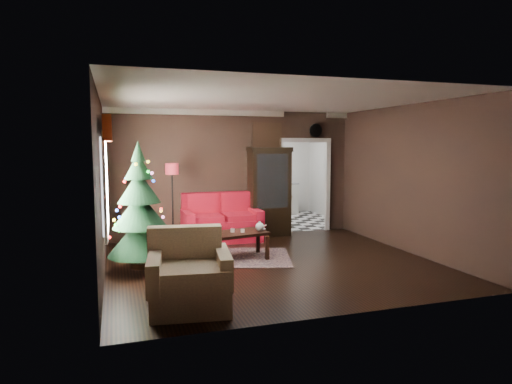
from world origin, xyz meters
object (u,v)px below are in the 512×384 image
object	(u,v)px
coffee_table	(237,245)
wall_clock	(315,130)
floor_lamp	(173,205)
teapot	(260,226)
curio_cabinet	(269,194)
christmas_tree	(140,207)
kitchen_table	(275,209)
armchair	(190,272)
loveseat	(222,218)

from	to	relation	value
coffee_table	wall_clock	world-z (taller)	wall_clock
floor_lamp	teapot	xyz separation A→B (m)	(1.39, -1.42, -0.26)
curio_cabinet	christmas_tree	world-z (taller)	christmas_tree
coffee_table	kitchen_table	bearing A→B (deg)	59.50
curio_cabinet	armchair	world-z (taller)	curio_cabinet
christmas_tree	kitchen_table	size ratio (longest dim) A/B	2.64
christmas_tree	coffee_table	world-z (taller)	christmas_tree
curio_cabinet	christmas_tree	size ratio (longest dim) A/B	0.96
floor_lamp	kitchen_table	size ratio (longest dim) A/B	2.25
coffee_table	teapot	bearing A→B (deg)	-4.75
curio_cabinet	kitchen_table	world-z (taller)	curio_cabinet
teapot	kitchen_table	xyz separation A→B (m)	(1.47, 3.24, -0.19)
loveseat	teapot	bearing A→B (deg)	-78.21
armchair	curio_cabinet	bearing A→B (deg)	66.12
loveseat	coffee_table	distance (m)	1.58
floor_lamp	wall_clock	bearing A→B (deg)	9.52
loveseat	wall_clock	xyz separation A→B (m)	(2.35, 0.40, 1.88)
christmas_tree	wall_clock	world-z (taller)	wall_clock
armchair	floor_lamp	bearing A→B (deg)	93.82
floor_lamp	teapot	distance (m)	2.00
wall_clock	kitchen_table	distance (m)	2.43
coffee_table	floor_lamp	bearing A→B (deg)	125.03
floor_lamp	kitchen_table	bearing A→B (deg)	32.53
armchair	kitchen_table	xyz separation A→B (m)	(3.10, 5.41, -0.09)
christmas_tree	coffee_table	distance (m)	1.91
loveseat	christmas_tree	distance (m)	2.65
christmas_tree	armchair	distance (m)	2.03
loveseat	kitchen_table	xyz separation A→B (m)	(1.80, 1.65, -0.12)
wall_clock	kitchen_table	xyz separation A→B (m)	(-0.55, 1.25, -2.00)
christmas_tree	wall_clock	bearing A→B (deg)	28.84
armchair	kitchen_table	size ratio (longest dim) A/B	1.38
curio_cabinet	kitchen_table	bearing A→B (deg)	65.56
kitchen_table	armchair	bearing A→B (deg)	-119.80
curio_cabinet	kitchen_table	distance (m)	1.67
loveseat	floor_lamp	xyz separation A→B (m)	(-1.06, -0.17, 0.33)
loveseat	christmas_tree	world-z (taller)	christmas_tree
curio_cabinet	coffee_table	size ratio (longest dim) A/B	1.82
loveseat	armchair	size ratio (longest dim) A/B	1.65
teapot	kitchen_table	world-z (taller)	kitchen_table
loveseat	floor_lamp	distance (m)	1.12
curio_cabinet	floor_lamp	distance (m)	2.24
wall_clock	teapot	bearing A→B (deg)	-135.45
loveseat	teapot	xyz separation A→B (m)	(0.33, -1.59, 0.07)
floor_lamp	christmas_tree	bearing A→B (deg)	-113.21
loveseat	floor_lamp	world-z (taller)	floor_lamp
curio_cabinet	wall_clock	xyz separation A→B (m)	(1.20, 0.18, 1.43)
curio_cabinet	christmas_tree	distance (m)	3.61
teapot	curio_cabinet	bearing A→B (deg)	65.63
armchair	teapot	bearing A→B (deg)	60.86
floor_lamp	armchair	bearing A→B (deg)	-93.90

